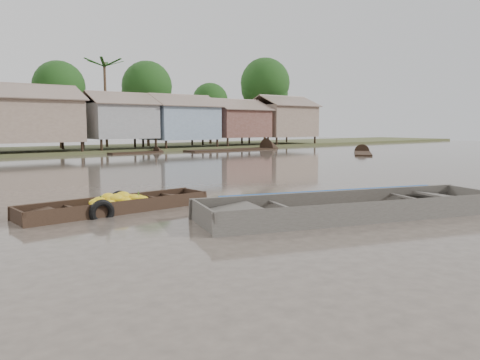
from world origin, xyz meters
TOP-DOWN VIEW (x-y plane):
  - ground at (0.00, 0.00)m, footprint 120.00×120.00m
  - riverbank at (3.03, 31.86)m, footprint 120.00×12.47m
  - banana_boat at (-2.05, 3.19)m, footprint 5.23×1.56m
  - viewer_boat at (2.48, -1.09)m, footprint 8.31×4.46m
  - distant_boats at (8.78, 23.75)m, footprint 46.32×14.91m

SIDE VIEW (x-z plane):
  - distant_boats at x=8.78m, z-range -0.22..0.12m
  - ground at x=0.00m, z-range 0.00..0.00m
  - viewer_boat at x=2.48m, z-range -0.25..0.40m
  - banana_boat at x=-2.05m, z-range -0.23..0.49m
  - riverbank at x=3.03m, z-range -2.04..8.18m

